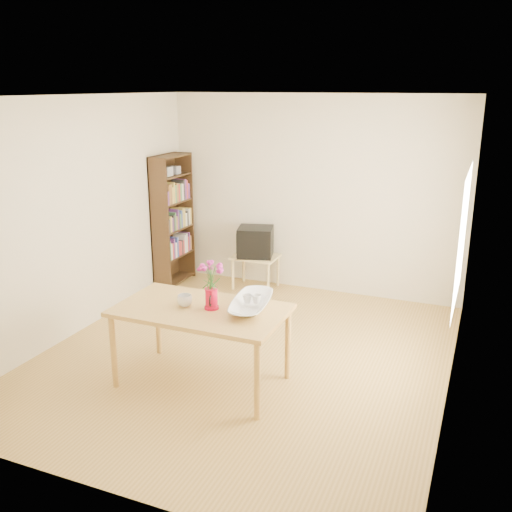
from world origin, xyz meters
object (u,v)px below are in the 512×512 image
at_px(mug, 185,301).
at_px(bowl, 251,283).
at_px(pitcher, 212,299).
at_px(table, 201,316).
at_px(television, 256,241).

bearing_deg(mug, bowl, 179.22).
height_order(pitcher, bowl, bowl).
height_order(table, mug, mug).
bearing_deg(bowl, television, 111.63).
distance_m(mug, bowl, 0.64).
distance_m(pitcher, mug, 0.26).
distance_m(table, bowl, 0.55).
relative_size(pitcher, bowl, 0.41).
bearing_deg(bowl, table, -155.45).
xyz_separation_m(table, mug, (-0.16, -0.01, 0.13)).
distance_m(table, television, 2.69).
distance_m(mug, television, 2.67).
bearing_deg(table, pitcher, 16.18).
bearing_deg(bowl, pitcher, -153.07).
bearing_deg(television, mug, -97.00).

